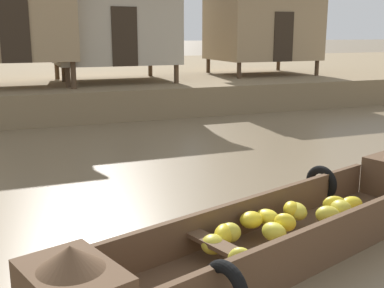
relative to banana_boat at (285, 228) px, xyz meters
name	(u,v)px	position (x,y,z in m)	size (l,w,h in m)	color
ground_plane	(110,164)	(-1.10, 4.67, -0.31)	(300.00, 300.00, 0.00)	#726047
riverbank_strip	(45,79)	(-1.10, 19.03, 0.15)	(160.00, 20.00, 0.92)	#7F6B4C
banana_boat	(285,228)	(0.00, 0.00, 0.00)	(6.06, 2.79, 0.89)	brown
stilt_house_mid_left	(12,9)	(-2.54, 11.27, 2.94)	(4.20, 3.21, 4.44)	#4C3826
stilt_house_mid_right	(112,21)	(0.65, 12.04, 2.64)	(4.61, 3.89, 4.12)	#4C3826
stilt_house_right	(262,20)	(6.83, 12.77, 2.75)	(4.50, 3.74, 4.30)	#4C3826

